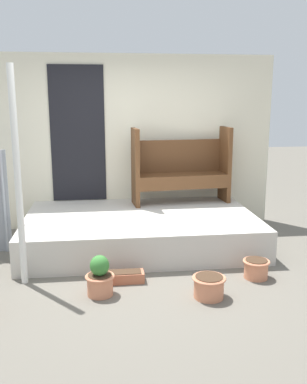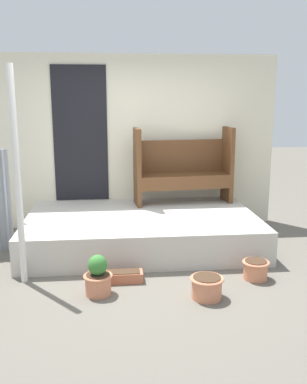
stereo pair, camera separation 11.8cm
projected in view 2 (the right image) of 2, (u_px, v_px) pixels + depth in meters
name	position (u px, v px, depth m)	size (l,w,h in m)	color
ground_plane	(139.00, 273.00, 4.91)	(24.00, 24.00, 0.00)	#666056
porch_slab	(142.00, 230.00, 5.80)	(3.06, 1.90, 0.43)	beige
house_wall	(134.00, 142.00, 6.51)	(4.26, 0.08, 2.60)	beige
support_post	(17.00, 178.00, 4.44)	(0.07, 0.07, 2.30)	white
bench	(183.00, 166.00, 6.33)	(1.46, 0.53, 1.12)	brown
flower_pot_middle	(98.00, 277.00, 4.34)	(0.30, 0.30, 0.42)	tan
flower_pot_right	(207.00, 286.00, 4.28)	(0.34, 0.34, 0.23)	tan
flower_pot_far_right	(256.00, 269.00, 4.73)	(0.30, 0.30, 0.21)	tan
planter_box_rect	(119.00, 277.00, 4.67)	(0.53, 0.18, 0.12)	#B76647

